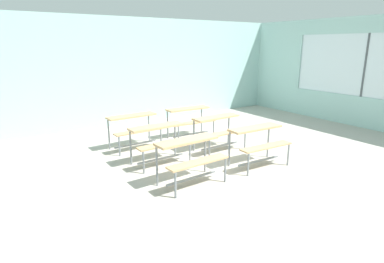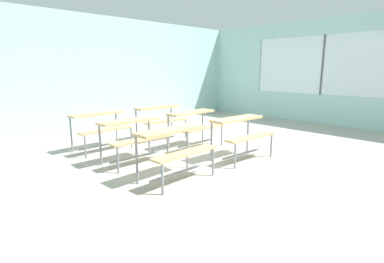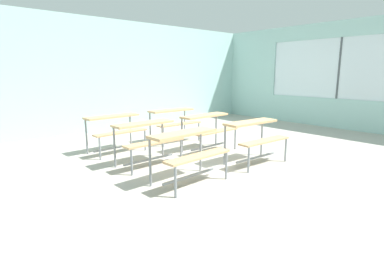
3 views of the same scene
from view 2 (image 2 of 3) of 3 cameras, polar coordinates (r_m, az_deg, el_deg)
name	(u,v)px [view 2 (image 2 of 3)]	position (r m, az deg, el deg)	size (l,w,h in m)	color
ground	(220,163)	(5.29, 5.29, -6.09)	(10.00, 9.00, 0.05)	#ADA89E
wall_back	(96,73)	(8.68, -17.84, 10.64)	(10.00, 0.12, 3.00)	#A8D1CC
wall_right	(345,74)	(9.35, 27.12, 9.64)	(0.12, 9.00, 3.00)	#A8D1CC
desk_bench_r0c0	(175,142)	(4.33, -3.26, -2.03)	(1.12, 0.63, 0.74)	tan
desk_bench_r0c1	(241,128)	(5.39, 9.40, 0.61)	(1.13, 0.64, 0.74)	tan
desk_bench_r1c0	(134,131)	(5.21, -11.08, 0.16)	(1.11, 0.60, 0.74)	tan
desk_bench_r1c1	(195,121)	(6.11, 0.56, 2.08)	(1.12, 0.62, 0.74)	tan
desk_bench_r2c0	(101,122)	(6.19, -17.01, 1.69)	(1.12, 0.64, 0.74)	tan
desk_bench_r2c1	(160,115)	(6.96, -6.03, 3.23)	(1.12, 0.63, 0.74)	tan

